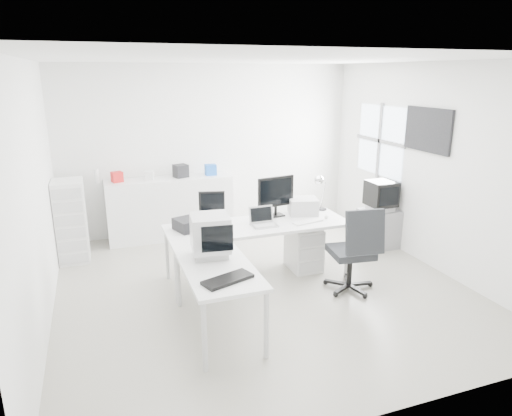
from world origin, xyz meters
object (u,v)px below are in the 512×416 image
object	(u,v)px
drawer_pedestal	(304,248)
laser_printer	(303,206)
office_chair	(351,248)
crt_tv	(381,196)
sideboard	(170,208)
filing_cabinet	(71,221)
side_desk	(218,298)
lcd_monitor_large	(276,196)
lcd_monitor_small	(212,208)
main_desk	(258,251)
tv_cabinet	(378,229)
laptop	(264,217)
inkjet_printer	(192,223)
crt_monitor	(210,237)

from	to	relation	value
drawer_pedestal	laser_printer	world-z (taller)	laser_printer
office_chair	crt_tv	xyz separation A→B (m)	(1.20, 1.14, 0.27)
sideboard	filing_cabinet	distance (m)	1.59
side_desk	lcd_monitor_large	bearing A→B (deg)	48.37
lcd_monitor_small	laser_printer	bearing A→B (deg)	12.89
sideboard	office_chair	bearing A→B (deg)	-56.23
lcd_monitor_small	office_chair	size ratio (longest dim) A/B	0.38
main_desk	lcd_monitor_large	distance (m)	0.79
lcd_monitor_small	tv_cabinet	world-z (taller)	lcd_monitor_small
drawer_pedestal	laptop	bearing A→B (deg)	-167.01
office_chair	filing_cabinet	bearing A→B (deg)	154.27
laptop	sideboard	xyz separation A→B (m)	(-0.88, 2.05, -0.36)
inkjet_printer	drawer_pedestal	bearing A→B (deg)	-20.11
filing_cabinet	lcd_monitor_small	bearing A→B (deg)	-33.83
main_desk	office_chair	world-z (taller)	office_chair
side_desk	tv_cabinet	xyz separation A→B (m)	(3.01, 1.51, -0.07)
lcd_monitor_large	tv_cabinet	world-z (taller)	lcd_monitor_large
tv_cabinet	sideboard	xyz separation A→B (m)	(-2.99, 1.55, 0.20)
office_chair	lcd_monitor_large	bearing A→B (deg)	129.78
main_desk	office_chair	bearing A→B (deg)	-37.20
main_desk	tv_cabinet	size ratio (longest dim) A/B	3.97
office_chair	filing_cabinet	world-z (taller)	filing_cabinet
office_chair	filing_cabinet	size ratio (longest dim) A/B	0.93
laptop	laser_printer	xyz separation A→B (m)	(0.70, 0.32, -0.01)
crt_monitor	crt_tv	xyz separation A→B (m)	(3.01, 1.26, -0.14)
drawer_pedestal	crt_tv	world-z (taller)	crt_tv
laser_printer	crt_monitor	size ratio (longest dim) A/B	0.90
tv_cabinet	sideboard	bearing A→B (deg)	152.66
tv_cabinet	lcd_monitor_small	bearing A→B (deg)	-176.70
main_desk	crt_monitor	world-z (taller)	crt_monitor
drawer_pedestal	office_chair	world-z (taller)	office_chair
lcd_monitor_large	side_desk	bearing A→B (deg)	-140.97
main_desk	lcd_monitor_small	xyz separation A→B (m)	(-0.55, 0.25, 0.59)
lcd_monitor_small	filing_cabinet	size ratio (longest dim) A/B	0.35
sideboard	inkjet_printer	bearing A→B (deg)	-90.58
side_desk	laser_printer	world-z (taller)	laser_printer
side_desk	crt_monitor	size ratio (longest dim) A/B	3.24
lcd_monitor_large	tv_cabinet	xyz separation A→B (m)	(1.81, 0.16, -0.73)
lcd_monitor_small	filing_cabinet	distance (m)	2.18
tv_cabinet	sideboard	world-z (taller)	sideboard
lcd_monitor_large	filing_cabinet	xyz separation A→B (m)	(-2.69, 1.20, -0.43)
crt_monitor	drawer_pedestal	bearing A→B (deg)	36.99
main_desk	sideboard	bearing A→B (deg)	113.04
main_desk	laser_printer	size ratio (longest dim) A/B	6.17
lcd_monitor_small	laser_printer	distance (m)	1.30
drawer_pedestal	crt_monitor	xyz separation A→B (m)	(-1.55, -0.90, 0.67)
laptop	tv_cabinet	bearing A→B (deg)	12.51
filing_cabinet	laptop	bearing A→B (deg)	-32.96
drawer_pedestal	sideboard	bearing A→B (deg)	128.80
laser_printer	tv_cabinet	world-z (taller)	laser_printer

